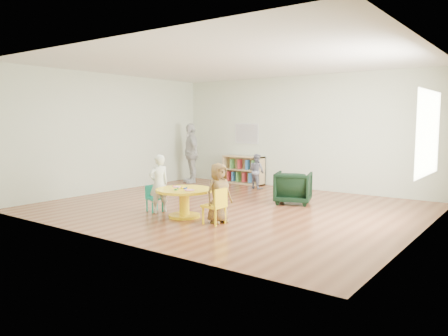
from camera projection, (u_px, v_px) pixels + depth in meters
name	position (u px, v px, depth m)	size (l,w,h in m)	color
room	(231.00, 110.00, 8.40)	(7.10, 7.00, 2.80)	brown
activity_table	(184.00, 198.00, 7.67)	(1.00, 1.00, 0.55)	yellow
kid_chair_left	(154.00, 197.00, 8.17)	(0.32, 0.32, 0.49)	#1C9F81
kid_chair_right	(216.00, 205.00, 7.13)	(0.33, 0.33, 0.60)	yellow
bookshelf	(244.00, 170.00, 11.81)	(1.20, 0.30, 0.75)	tan
alphabet_poster	(247.00, 134.00, 11.79)	(0.74, 0.01, 0.54)	silver
armchair	(293.00, 188.00, 8.94)	(0.70, 0.72, 0.66)	black
child_left	(159.00, 184.00, 8.04)	(0.39, 0.26, 1.07)	silver
child_right	(219.00, 193.00, 7.24)	(0.49, 0.32, 1.00)	gold
toddler	(257.00, 171.00, 10.90)	(0.43, 0.33, 0.88)	#161B39
adult_caretaker	(191.00, 153.00, 11.95)	(0.95, 0.40, 1.63)	silver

